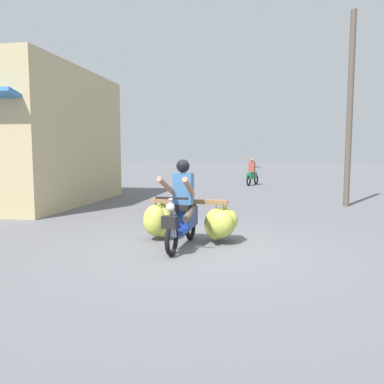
% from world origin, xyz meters
% --- Properties ---
extents(ground_plane, '(120.00, 120.00, 0.00)m').
position_xyz_m(ground_plane, '(0.00, 0.00, 0.00)').
color(ground_plane, slate).
extents(motorbike_main_loaded, '(1.88, 1.85, 1.58)m').
position_xyz_m(motorbike_main_loaded, '(-0.24, 0.47, 0.46)').
color(motorbike_main_loaded, black).
rests_on(motorbike_main_loaded, ground).
extents(motorbike_distant_ahead_left, '(0.70, 1.56, 1.40)m').
position_xyz_m(motorbike_distant_ahead_left, '(0.55, 13.60, 0.57)').
color(motorbike_distant_ahead_left, black).
rests_on(motorbike_distant_ahead_left, ground).
extents(shopfront_building, '(4.33, 6.57, 4.34)m').
position_xyz_m(shopfront_building, '(-6.66, 5.14, 2.17)').
color(shopfront_building, tan).
rests_on(shopfront_building, ground).
extents(utility_pole, '(0.18, 0.18, 5.98)m').
position_xyz_m(utility_pole, '(3.72, 6.25, 2.99)').
color(utility_pole, brown).
rests_on(utility_pole, ground).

